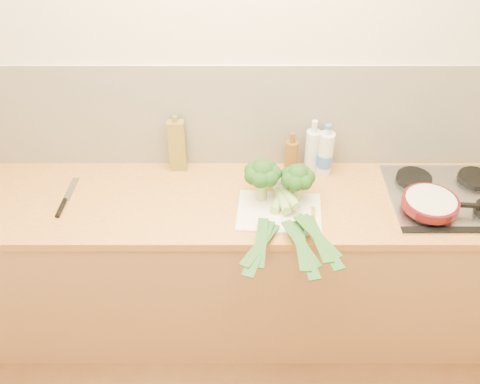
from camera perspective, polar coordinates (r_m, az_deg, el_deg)
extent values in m
plane|color=beige|center=(2.54, -0.54, 10.64)|extent=(3.50, 0.00, 3.50)
cube|color=silver|center=(2.60, -0.52, 8.02)|extent=(3.20, 0.02, 0.54)
cube|color=#AC7147|center=(2.84, -0.48, -7.98)|extent=(3.20, 0.60, 0.86)
cube|color=gold|center=(2.53, -0.53, -1.03)|extent=(3.20, 0.62, 0.04)
cube|color=silver|center=(2.71, 21.61, -0.55)|extent=(0.58, 0.50, 0.01)
cube|color=black|center=(2.54, 23.14, -3.74)|extent=(0.58, 0.04, 0.01)
cylinder|color=black|center=(2.56, 19.36, -1.94)|extent=(0.17, 0.17, 0.03)
cylinder|color=black|center=(2.73, 18.06, 1.36)|extent=(0.17, 0.17, 0.03)
cylinder|color=black|center=(2.84, 23.83, 1.31)|extent=(0.17, 0.17, 0.03)
cube|color=white|center=(2.44, 4.19, -2.14)|extent=(0.40, 0.31, 0.01)
cylinder|color=#9AAA63|center=(2.47, 2.35, 0.20)|extent=(0.05, 0.05, 0.10)
sphere|color=#12340E|center=(2.40, 2.42, 2.32)|extent=(0.10, 0.10, 0.10)
sphere|color=#12340E|center=(2.42, 3.55, 1.99)|extent=(0.08, 0.08, 0.08)
sphere|color=#12340E|center=(2.44, 3.08, 2.52)|extent=(0.08, 0.08, 0.08)
sphere|color=#12340E|center=(2.45, 2.12, 2.65)|extent=(0.08, 0.08, 0.08)
sphere|color=#12340E|center=(2.43, 1.37, 2.29)|extent=(0.08, 0.08, 0.08)
sphere|color=#12340E|center=(2.39, 1.39, 1.69)|extent=(0.08, 0.08, 0.08)
sphere|color=#12340E|center=(2.38, 2.19, 1.31)|extent=(0.08, 0.08, 0.08)
sphere|color=#12340E|center=(2.38, 3.15, 1.44)|extent=(0.08, 0.08, 0.08)
cylinder|color=#9AAA63|center=(2.48, 6.02, -0.03)|extent=(0.04, 0.04, 0.08)
sphere|color=#12340E|center=(2.42, 6.18, 1.86)|extent=(0.10, 0.10, 0.10)
sphere|color=#12340E|center=(2.43, 7.20, 1.55)|extent=(0.07, 0.07, 0.07)
sphere|color=#12340E|center=(2.46, 6.74, 2.05)|extent=(0.07, 0.07, 0.07)
sphere|color=#12340E|center=(2.46, 5.84, 2.18)|extent=(0.07, 0.07, 0.07)
sphere|color=#12340E|center=(2.44, 5.18, 1.84)|extent=(0.07, 0.07, 0.07)
sphere|color=#12340E|center=(2.41, 5.24, 1.28)|extent=(0.07, 0.07, 0.07)
sphere|color=#12340E|center=(2.39, 6.01, 0.92)|extent=(0.07, 0.07, 0.07)
sphere|color=#12340E|center=(2.40, 6.89, 1.05)|extent=(0.07, 0.07, 0.07)
cylinder|color=white|center=(2.56, 4.84, 0.92)|extent=(0.07, 0.13, 0.04)
cylinder|color=#8BB85C|center=(2.46, 4.10, -0.89)|extent=(0.09, 0.16, 0.04)
cube|color=#184117|center=(2.24, 2.18, -5.62)|extent=(0.18, 0.29, 0.02)
cube|color=#184117|center=(2.23, 2.04, -5.93)|extent=(0.15, 0.34, 0.01)
cube|color=#184117|center=(2.25, 2.26, -5.38)|extent=(0.07, 0.28, 0.02)
cylinder|color=white|center=(2.53, 3.83, 0.87)|extent=(0.06, 0.12, 0.04)
cylinder|color=#8BB85C|center=(2.43, 4.58, -0.94)|extent=(0.07, 0.15, 0.04)
cube|color=#184117|center=(2.22, 6.56, -5.74)|extent=(0.05, 0.30, 0.02)
cube|color=#184117|center=(2.21, 6.72, -6.06)|extent=(0.12, 0.34, 0.01)
cube|color=#184117|center=(2.23, 6.50, -5.49)|extent=(0.15, 0.28, 0.02)
cylinder|color=white|center=(2.50, 4.40, 0.85)|extent=(0.07, 0.11, 0.04)
cylinder|color=#8BB85C|center=(2.42, 5.43, -0.66)|extent=(0.08, 0.13, 0.04)
cube|color=#184117|center=(2.24, 8.33, -4.90)|extent=(0.09, 0.30, 0.02)
cube|color=#184117|center=(2.23, 8.57, -5.20)|extent=(0.16, 0.34, 0.01)
cube|color=#184117|center=(2.24, 8.23, -4.66)|extent=(0.18, 0.26, 0.02)
cube|color=silver|center=(2.70, -17.56, 0.30)|extent=(0.04, 0.18, 0.00)
cylinder|color=black|center=(2.58, -18.53, -1.61)|extent=(0.03, 0.12, 0.02)
cylinder|color=#510D10|center=(2.55, 19.64, -1.11)|extent=(0.25, 0.25, 0.04)
cylinder|color=beige|center=(2.54, 19.74, -0.74)|extent=(0.22, 0.22, 0.00)
cube|color=black|center=(2.60, 23.44, -1.32)|extent=(0.13, 0.03, 0.02)
cube|color=olive|center=(2.64, -6.71, 4.92)|extent=(0.08, 0.05, 0.28)
cylinder|color=olive|center=(2.56, -6.96, 7.75)|extent=(0.02, 0.02, 0.03)
cylinder|color=silver|center=(2.66, 7.68, 4.34)|extent=(0.07, 0.07, 0.23)
cylinder|color=silver|center=(2.58, 7.95, 6.94)|extent=(0.03, 0.03, 0.06)
cylinder|color=brown|center=(2.65, 5.47, 3.76)|extent=(0.06, 0.06, 0.18)
cylinder|color=brown|center=(2.58, 5.62, 5.80)|extent=(0.03, 0.03, 0.05)
cylinder|color=silver|center=(2.64, 9.09, 4.04)|extent=(0.08, 0.08, 0.23)
cylinder|color=silver|center=(2.57, 9.38, 6.42)|extent=(0.03, 0.03, 0.03)
cylinder|color=blue|center=(2.66, 9.01, 3.42)|extent=(0.08, 0.08, 0.07)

